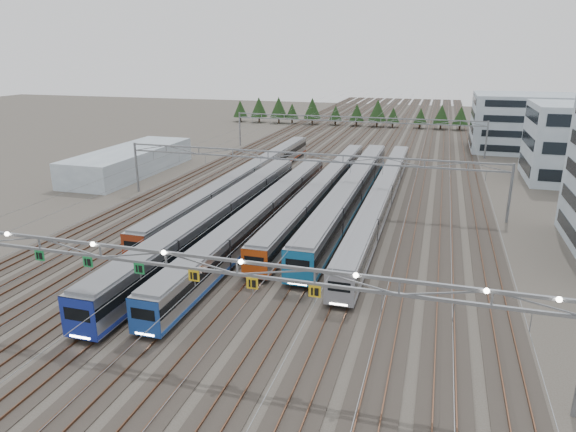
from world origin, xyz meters
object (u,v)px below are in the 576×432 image
(gantry_far, at_px, (355,123))
(west_shed, at_px, (130,161))
(gantry_mid, at_px, (305,163))
(train_f, at_px, (382,195))
(depot_bldg_north, at_px, (523,123))
(train_d, at_px, (323,189))
(train_b, at_px, (220,217))
(train_e, at_px, (351,192))
(train_c, at_px, (263,214))
(train_a, at_px, (247,178))
(depot_bldg_mid, at_px, (572,143))
(gantry_near, at_px, (165,262))

(gantry_far, relative_size, west_shed, 1.88)
(gantry_mid, bearing_deg, train_f, 7.17)
(gantry_far, distance_m, depot_bldg_north, 38.48)
(train_d, xyz_separation_m, west_shed, (-38.95, 8.93, 0.22))
(train_b, height_order, train_d, train_b)
(train_e, xyz_separation_m, west_shed, (-43.45, 10.24, -0.06))
(train_c, xyz_separation_m, gantry_mid, (2.25, 12.27, 4.30))
(train_b, height_order, depot_bldg_north, depot_bldg_north)
(train_c, height_order, gantry_far, gantry_far)
(train_f, relative_size, gantry_far, 1.15)
(train_a, relative_size, gantry_mid, 1.18)
(depot_bldg_mid, bearing_deg, gantry_far, 157.26)
(train_c, xyz_separation_m, gantry_near, (2.20, -27.85, 5.00))
(train_b, bearing_deg, gantry_mid, 66.37)
(train_d, distance_m, gantry_far, 42.91)
(train_e, relative_size, depot_bldg_mid, 3.66)
(train_b, bearing_deg, train_c, 35.07)
(train_d, relative_size, train_e, 1.03)
(gantry_mid, height_order, gantry_far, same)
(train_c, xyz_separation_m, train_f, (13.50, 13.68, -0.07))
(train_e, bearing_deg, gantry_near, -99.37)
(gantry_near, bearing_deg, west_shed, 125.48)
(train_d, bearing_deg, gantry_mid, -133.44)
(train_a, height_order, train_c, train_c)
(train_b, bearing_deg, train_e, 50.69)
(train_f, relative_size, gantry_near, 1.15)
(train_a, relative_size, depot_bldg_north, 3.02)
(train_d, bearing_deg, train_f, -6.09)
(train_f, relative_size, depot_bldg_north, 2.95)
(train_d, relative_size, gantry_near, 1.07)
(train_f, bearing_deg, train_c, -134.62)
(west_shed, bearing_deg, gantry_near, -54.52)
(train_a, height_order, depot_bldg_mid, depot_bldg_mid)
(train_a, height_order, gantry_near, gantry_near)
(gantry_mid, xyz_separation_m, depot_bldg_north, (36.46, 57.29, -0.02))
(gantry_far, bearing_deg, train_f, -75.53)
(train_f, bearing_deg, gantry_mid, -172.83)
(gantry_near, bearing_deg, train_a, 103.76)
(gantry_far, bearing_deg, train_d, -86.98)
(train_c, distance_m, gantry_mid, 13.19)
(gantry_far, distance_m, west_shed, 50.00)
(train_b, distance_m, train_c, 5.50)
(train_f, height_order, gantry_near, gantry_near)
(gantry_mid, bearing_deg, gantry_far, 90.00)
(train_e, xyz_separation_m, gantry_mid, (-6.75, -1.06, 4.07))
(train_d, relative_size, gantry_far, 1.07)
(train_d, relative_size, gantry_mid, 1.07)
(west_shed, bearing_deg, train_e, -13.27)
(train_b, relative_size, depot_bldg_north, 2.43)
(gantry_mid, bearing_deg, gantry_near, -90.07)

